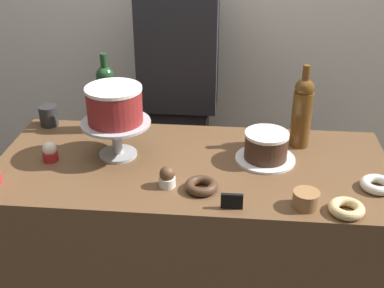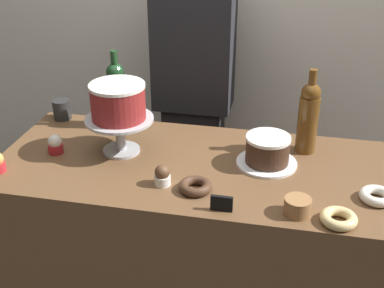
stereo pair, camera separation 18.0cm
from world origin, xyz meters
name	(u,v)px [view 2 (the right image)]	position (x,y,z in m)	size (l,w,h in m)	color
display_counter	(192,258)	(0.00, 0.00, 0.44)	(1.44, 0.65, 0.89)	brown
cake_stand_pedestal	(120,129)	(-0.28, 0.04, 0.99)	(0.26, 0.26, 0.14)	#B2B2B7
white_layer_cake	(118,101)	(-0.28, 0.04, 1.10)	(0.20, 0.20, 0.13)	maroon
silver_serving_platter	(267,163)	(0.27, 0.05, 0.89)	(0.22, 0.22, 0.01)	white
chocolate_round_cake	(268,149)	(0.27, 0.05, 0.95)	(0.16, 0.16, 0.10)	#3D2619
wine_bottle_green	(117,94)	(-0.37, 0.25, 1.03)	(0.08, 0.08, 0.33)	#193D1E
wine_bottle_amber	(308,116)	(0.40, 0.18, 1.03)	(0.08, 0.08, 0.33)	#5B3814
cupcake_chocolate	(162,176)	(-0.07, -0.16, 0.92)	(0.06, 0.06, 0.07)	white
cupcake_vanilla	(55,144)	(-0.52, -0.02, 0.92)	(0.06, 0.06, 0.07)	red
donut_glazed	(339,218)	(0.51, -0.26, 0.91)	(0.11, 0.11, 0.03)	#E0C17F
donut_chocolate	(195,186)	(0.05, -0.18, 0.91)	(0.11, 0.11, 0.03)	#472D1E
donut_sugar	(377,196)	(0.63, -0.11, 0.91)	(0.11, 0.11, 0.03)	silver
cookie_stack	(298,206)	(0.38, -0.24, 0.92)	(0.08, 0.08, 0.05)	olive
price_sign_chalkboard	(222,203)	(0.15, -0.27, 0.92)	(0.07, 0.01, 0.05)	black
coffee_cup_ceramic	(62,110)	(-0.63, 0.27, 0.93)	(0.08, 0.08, 0.08)	#282828
barista_figure	(194,107)	(-0.12, 0.62, 0.84)	(0.36, 0.22, 1.60)	black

